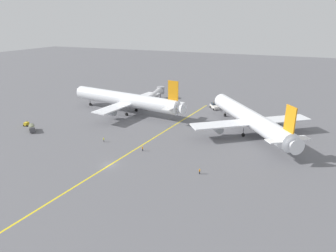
{
  "coord_description": "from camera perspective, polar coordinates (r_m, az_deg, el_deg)",
  "views": [
    {
      "loc": [
        43.64,
        -60.98,
        37.98
      ],
      "look_at": [
        6.83,
        25.63,
        4.0
      ],
      "focal_mm": 31.41,
      "sensor_mm": 36.0,
      "label": 1
    }
  ],
  "objects": [
    {
      "name": "ground_plane",
      "position": [
        84.06,
        -11.28,
        -7.43
      ],
      "size": [
        600.0,
        600.0,
        0.0
      ],
      "primitive_type": "plane",
      "color": "slate"
    },
    {
      "name": "taxiway_stripe",
      "position": [
        90.98,
        -7.13,
        -4.98
      ],
      "size": [
        14.13,
        119.28,
        0.01
      ],
      "primitive_type": "cube",
      "rotation": [
        0.0,
        0.0,
        -0.11
      ],
      "color": "yellow",
      "rests_on": "ground"
    },
    {
      "name": "airliner_at_gate_left",
      "position": [
        128.05,
        -8.3,
        5.1
      ],
      "size": [
        57.5,
        39.13,
        16.35
      ],
      "color": "white",
      "rests_on": "ground"
    },
    {
      "name": "airliner_being_pushed",
      "position": [
        107.15,
        15.48,
        1.51
      ],
      "size": [
        38.73,
        45.88,
        15.92
      ],
      "color": "white",
      "rests_on": "ground"
    },
    {
      "name": "pushback_tug",
      "position": [
        135.53,
        8.99,
        3.84
      ],
      "size": [
        6.43,
        8.44,
        2.75
      ],
      "color": "white",
      "rests_on": "ground"
    },
    {
      "name": "gse_fuel_bowser_stubby",
      "position": [
        116.78,
        -24.9,
        -0.35
      ],
      "size": [
        4.95,
        4.61,
        2.4
      ],
      "color": "#666B4C",
      "rests_on": "ground"
    },
    {
      "name": "gse_gpu_cart_small",
      "position": [
        124.18,
        -25.77,
        0.39
      ],
      "size": [
        1.84,
        2.27,
        1.9
      ],
      "color": "gold",
      "rests_on": "ground"
    },
    {
      "name": "ground_crew_wing_walker_right",
      "position": [
        78.09,
        6.15,
        -8.71
      ],
      "size": [
        0.36,
        0.49,
        1.55
      ],
      "color": "black",
      "rests_on": "ground"
    },
    {
      "name": "ground_crew_ramp_agent_by_cones",
      "position": [
        90.86,
        -4.95,
        -4.35
      ],
      "size": [
        0.36,
        0.36,
        1.63
      ],
      "color": "black",
      "rests_on": "ground"
    },
    {
      "name": "ground_crew_marshaller_foreground",
      "position": [
        99.4,
        -12.37,
        -2.6
      ],
      "size": [
        0.48,
        0.36,
        1.56
      ],
      "color": "#4C4C51",
      "rests_on": "ground"
    },
    {
      "name": "jet_bridge",
      "position": [
        144.83,
        -2.16,
        6.38
      ],
      "size": [
        6.47,
        20.0,
        6.05
      ],
      "color": "#B7B7BC",
      "rests_on": "ground"
    }
  ]
}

